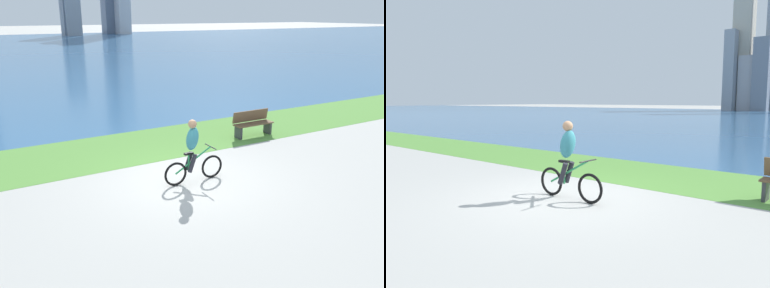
# 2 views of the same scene
# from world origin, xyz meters

# --- Properties ---
(ground_plane) EXTENTS (300.00, 300.00, 0.00)m
(ground_plane) POSITION_xyz_m (0.00, 0.00, 0.00)
(ground_plane) COLOR #B2AFA8
(grass_strip_bayside) EXTENTS (120.00, 3.39, 0.01)m
(grass_strip_bayside) POSITION_xyz_m (0.00, 3.39, 0.00)
(grass_strip_bayside) COLOR #59933D
(grass_strip_bayside) RESTS_ON ground
(bay_water_surface) EXTENTS (300.00, 79.40, 0.00)m
(bay_water_surface) POSITION_xyz_m (0.00, 44.78, 0.00)
(bay_water_surface) COLOR #386693
(bay_water_surface) RESTS_ON ground
(cyclist_lead) EXTENTS (1.70, 0.52, 1.67)m
(cyclist_lead) POSITION_xyz_m (0.11, -0.10, 0.83)
(cyclist_lead) COLOR black
(cyclist_lead) RESTS_ON ground
(bench_near_path) EXTENTS (1.50, 0.47, 0.90)m
(bench_near_path) POSITION_xyz_m (4.03, 2.47, 0.45)
(bench_near_path) COLOR brown
(bench_near_path) RESTS_ON ground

